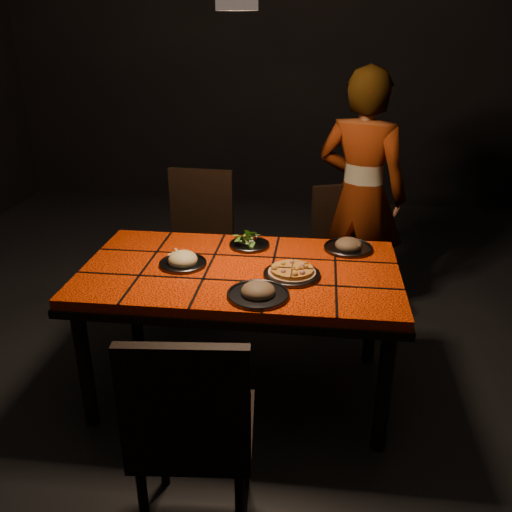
# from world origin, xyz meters

# --- Properties ---
(room_shell) EXTENTS (6.04, 7.04, 3.08)m
(room_shell) POSITION_xyz_m (0.00, 0.00, 1.50)
(room_shell) COLOR black
(room_shell) RESTS_ON ground
(dining_table) EXTENTS (1.62, 0.92, 0.75)m
(dining_table) POSITION_xyz_m (0.00, 0.00, 0.67)
(dining_table) COLOR #FF3A08
(dining_table) RESTS_ON ground
(chair_near) EXTENTS (0.48, 0.48, 0.97)m
(chair_near) POSITION_xyz_m (-0.04, -0.96, 0.56)
(chair_near) COLOR black
(chair_near) RESTS_ON ground
(chair_far_left) EXTENTS (0.47, 0.47, 0.98)m
(chair_far_left) POSITION_xyz_m (-0.43, 0.92, 0.56)
(chair_far_left) COLOR black
(chair_far_left) RESTS_ON ground
(chair_far_right) EXTENTS (0.52, 0.52, 0.90)m
(chair_far_right) POSITION_xyz_m (0.57, 0.98, 0.52)
(chair_far_right) COLOR black
(chair_far_right) RESTS_ON ground
(diner) EXTENTS (0.71, 0.59, 1.67)m
(diner) POSITION_xyz_m (0.66, 1.06, 0.83)
(diner) COLOR brown
(diner) RESTS_ON ground
(plate_pizza) EXTENTS (0.28, 0.28, 0.04)m
(plate_pizza) POSITION_xyz_m (0.27, -0.07, 0.77)
(plate_pizza) COLOR #3D3D43
(plate_pizza) RESTS_ON dining_table
(plate_pasta) EXTENTS (0.24, 0.24, 0.08)m
(plate_pasta) POSITION_xyz_m (-0.30, -0.00, 0.77)
(plate_pasta) COLOR #3D3D43
(plate_pasta) RESTS_ON dining_table
(plate_salad) EXTENTS (0.22, 0.22, 0.07)m
(plate_salad) POSITION_xyz_m (0.01, 0.29, 0.78)
(plate_salad) COLOR #3D3D43
(plate_salad) RESTS_ON dining_table
(plate_mushroom_a) EXTENTS (0.29, 0.29, 0.09)m
(plate_mushroom_a) POSITION_xyz_m (0.13, -0.30, 0.77)
(plate_mushroom_a) COLOR #3D3D43
(plate_mushroom_a) RESTS_ON dining_table
(plate_mushroom_b) EXTENTS (0.27, 0.27, 0.09)m
(plate_mushroom_b) POSITION_xyz_m (0.55, 0.31, 0.77)
(plate_mushroom_b) COLOR #3D3D43
(plate_mushroom_b) RESTS_ON dining_table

